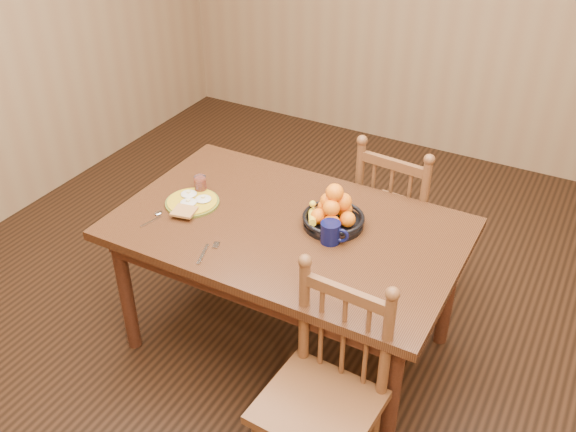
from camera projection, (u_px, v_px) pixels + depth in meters
The scene contains 10 objects.
room at pixel (288, 105), 2.65m from camera, with size 4.52×5.02×2.72m.
dining_table at pixel (288, 240), 3.03m from camera, with size 1.60×1.00×0.75m.
chair_far at pixel (398, 220), 3.51m from camera, with size 0.48×0.46×0.97m.
chair_near at pixel (323, 396), 2.49m from camera, with size 0.46×0.44×0.96m.
breakfast_plate at pixel (192, 202), 3.12m from camera, with size 0.26×0.30×0.04m.
fork at pixel (207, 251), 2.80m from camera, with size 0.06×0.18×0.00m.
spoon at pixel (156, 216), 3.04m from camera, with size 0.05×0.16×0.01m.
coffee_mug at pixel (331, 232), 2.84m from camera, with size 0.13×0.09×0.10m.
juice_glass at pixel (200, 185), 3.20m from camera, with size 0.06×0.06×0.09m.
fruit_bowl at pixel (333, 214), 2.94m from camera, with size 0.29×0.29×0.22m.
Camera 1 is at (1.18, -2.16, 2.43)m, focal length 40.00 mm.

